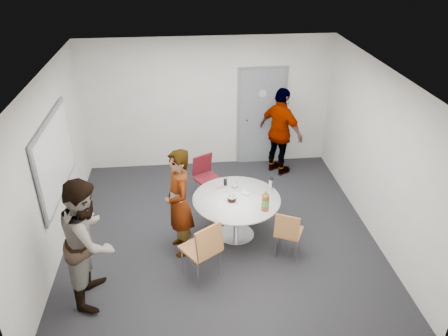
{
  "coord_description": "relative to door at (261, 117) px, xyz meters",
  "views": [
    {
      "loc": [
        -0.53,
        -5.84,
        4.48
      ],
      "look_at": [
        0.09,
        0.25,
        1.1
      ],
      "focal_mm": 35.0,
      "sensor_mm": 36.0,
      "label": 1
    }
  ],
  "objects": [
    {
      "name": "chair_near_left",
      "position": [
        -1.42,
        -3.54,
        -0.43
      ],
      "size": [
        0.66,
        0.67,
        0.97
      ],
      "rotation": [
        0.0,
        0.0,
        0.6
      ],
      "color": "brown",
      "rests_on": "floor"
    },
    {
      "name": "door",
      "position": [
        0.0,
        0.0,
        0.0
      ],
      "size": [
        1.02,
        0.17,
        2.12
      ],
      "color": "slate",
      "rests_on": "wall_back"
    },
    {
      "name": "person_right",
      "position": [
        0.3,
        -0.53,
        -0.12
      ],
      "size": [
        0.99,
        1.11,
        1.81
      ],
      "primitive_type": "imported",
      "rotation": [
        0.0,
        0.0,
        2.21
      ],
      "color": "black",
      "rests_on": "floor"
    },
    {
      "name": "person_main",
      "position": [
        -1.75,
        -2.84,
        -0.16
      ],
      "size": [
        0.56,
        0.72,
        1.74
      ],
      "primitive_type": "imported",
      "rotation": [
        0.0,
        0.0,
        -1.32
      ],
      "color": "#A5C6EA",
      "rests_on": "floor"
    },
    {
      "name": "ceiling",
      "position": [
        -1.1,
        -2.48,
        1.67
      ],
      "size": [
        5.0,
        5.0,
        0.0
      ],
      "primitive_type": "plane",
      "rotation": [
        3.14,
        0.0,
        0.0
      ],
      "color": "silver",
      "rests_on": "wall_back"
    },
    {
      "name": "wall_front",
      "position": [
        -1.1,
        -4.98,
        0.32
      ],
      "size": [
        5.0,
        0.0,
        5.0
      ],
      "primitive_type": "plane",
      "rotation": [
        -1.57,
        0.0,
        0.0
      ],
      "color": "silver",
      "rests_on": "floor"
    },
    {
      "name": "chair_far",
      "position": [
        -1.26,
        -1.38,
        -0.49
      ],
      "size": [
        0.58,
        0.59,
        0.87
      ],
      "rotation": [
        0.0,
        0.0,
        3.66
      ],
      "color": "maroon",
      "rests_on": "floor"
    },
    {
      "name": "table",
      "position": [
        -0.81,
        -2.59,
        -0.39
      ],
      "size": [
        1.39,
        1.39,
        1.07
      ],
      "color": "white",
      "rests_on": "floor"
    },
    {
      "name": "wall_back",
      "position": [
        -1.1,
        0.02,
        0.32
      ],
      "size": [
        5.0,
        0.0,
        5.0
      ],
      "primitive_type": "plane",
      "rotation": [
        1.57,
        0.0,
        0.0
      ],
      "color": "silver",
      "rests_on": "floor"
    },
    {
      "name": "floor",
      "position": [
        -1.1,
        -2.48,
        -1.03
      ],
      "size": [
        5.0,
        5.0,
        0.0
      ],
      "primitive_type": "plane",
      "color": "black",
      "rests_on": "ground"
    },
    {
      "name": "wall_left",
      "position": [
        -3.6,
        -2.48,
        0.32
      ],
      "size": [
        0.0,
        5.0,
        5.0
      ],
      "primitive_type": "plane",
      "rotation": [
        1.57,
        0.0,
        1.57
      ],
      "color": "silver",
      "rests_on": "floor"
    },
    {
      "name": "whiteboard",
      "position": [
        -3.56,
        -2.28,
        0.42
      ],
      "size": [
        0.04,
        1.9,
        1.25
      ],
      "color": "gray",
      "rests_on": "wall_left"
    },
    {
      "name": "chair_near_right",
      "position": [
        -0.14,
        -3.17,
        -0.54
      ],
      "size": [
        0.52,
        0.54,
        0.81
      ],
      "rotation": [
        0.0,
        0.0,
        -0.46
      ],
      "color": "brown",
      "rests_on": "floor"
    },
    {
      "name": "wall_right",
      "position": [
        1.4,
        -2.48,
        0.32
      ],
      "size": [
        0.0,
        5.0,
        5.0
      ],
      "primitive_type": "plane",
      "rotation": [
        1.57,
        0.0,
        -1.57
      ],
      "color": "silver",
      "rests_on": "floor"
    },
    {
      "name": "person_left",
      "position": [
        -2.92,
        -3.66,
        -0.11
      ],
      "size": [
        0.73,
        0.92,
        1.82
      ],
      "primitive_type": "imported",
      "rotation": [
        0.0,
        0.0,
        1.52
      ],
      "color": "white",
      "rests_on": "floor"
    }
  ]
}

